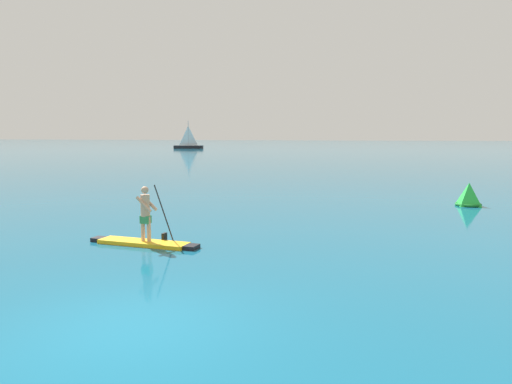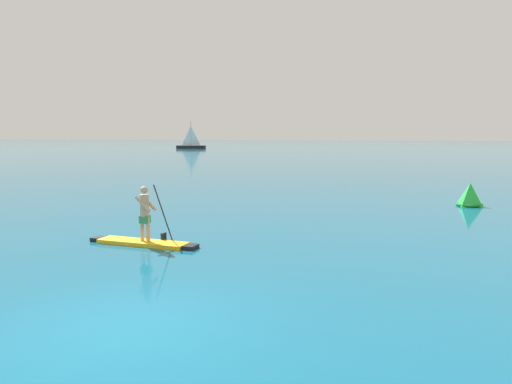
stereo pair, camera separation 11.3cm
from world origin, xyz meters
The scene contains 4 objects.
ground centered at (0.00, 0.00, 0.00)m, with size 440.00×440.00×0.00m, color #145B7A.
paddleboarder_mid_center centered at (-2.38, 5.50, 0.33)m, with size 3.42×0.93×1.73m.
race_marker_buoy centered at (8.21, 15.65, 0.44)m, with size 1.27×1.27×1.03m.
sailboat_left_horizon centered at (-33.42, 90.07, 0.66)m, with size 6.30×2.43×5.89m.
Camera 2 is at (3.85, -6.86, 3.17)m, focal length 33.57 mm.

